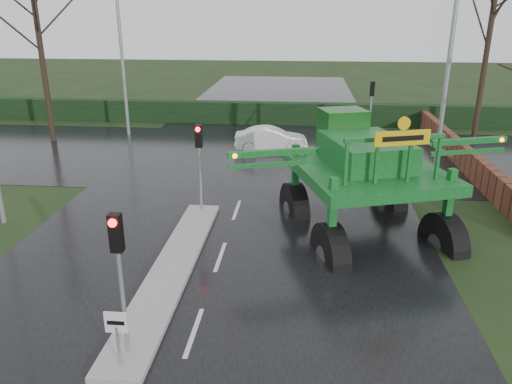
# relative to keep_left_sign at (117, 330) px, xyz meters

# --- Properties ---
(ground) EXTENTS (140.00, 140.00, 0.00)m
(ground) POSITION_rel_keep_left_sign_xyz_m (1.30, 1.50, -1.06)
(ground) COLOR black
(ground) RESTS_ON ground
(road_main) EXTENTS (14.00, 80.00, 0.02)m
(road_main) POSITION_rel_keep_left_sign_xyz_m (1.30, 11.50, -1.05)
(road_main) COLOR black
(road_main) RESTS_ON ground
(road_cross) EXTENTS (80.00, 12.00, 0.02)m
(road_cross) POSITION_rel_keep_left_sign_xyz_m (1.30, 17.50, -1.05)
(road_cross) COLOR black
(road_cross) RESTS_ON ground
(median_island) EXTENTS (1.20, 10.00, 0.16)m
(median_island) POSITION_rel_keep_left_sign_xyz_m (0.00, 4.50, -0.97)
(median_island) COLOR gray
(median_island) RESTS_ON ground
(hedge_row) EXTENTS (44.00, 0.90, 1.50)m
(hedge_row) POSITION_rel_keep_left_sign_xyz_m (1.30, 25.50, -0.31)
(hedge_row) COLOR black
(hedge_row) RESTS_ON ground
(brick_wall) EXTENTS (0.40, 20.00, 1.20)m
(brick_wall) POSITION_rel_keep_left_sign_xyz_m (11.80, 17.50, -0.46)
(brick_wall) COLOR #592D1E
(brick_wall) RESTS_ON ground
(keep_left_sign) EXTENTS (0.50, 0.07, 1.35)m
(keep_left_sign) POSITION_rel_keep_left_sign_xyz_m (0.00, 0.00, 0.00)
(keep_left_sign) COLOR gray
(keep_left_sign) RESTS_ON ground
(traffic_signal_near) EXTENTS (0.26, 0.33, 3.52)m
(traffic_signal_near) POSITION_rel_keep_left_sign_xyz_m (0.00, 0.49, 1.53)
(traffic_signal_near) COLOR gray
(traffic_signal_near) RESTS_ON ground
(traffic_signal_mid) EXTENTS (0.26, 0.33, 3.52)m
(traffic_signal_mid) POSITION_rel_keep_left_sign_xyz_m (0.00, 8.99, 1.53)
(traffic_signal_mid) COLOR gray
(traffic_signal_mid) RESTS_ON ground
(traffic_signal_far) EXTENTS (0.26, 0.33, 3.52)m
(traffic_signal_far) POSITION_rel_keep_left_sign_xyz_m (7.80, 21.51, 1.53)
(traffic_signal_far) COLOR gray
(traffic_signal_far) RESTS_ON ground
(street_light_right) EXTENTS (3.85, 0.30, 10.00)m
(street_light_right) POSITION_rel_keep_left_sign_xyz_m (9.49, 13.50, 4.93)
(street_light_right) COLOR gray
(street_light_right) RESTS_ON ground
(street_light_left_far) EXTENTS (3.85, 0.30, 10.00)m
(street_light_left_far) POSITION_rel_keep_left_sign_xyz_m (-6.89, 21.50, 4.93)
(street_light_left_far) COLOR gray
(street_light_left_far) RESTS_ON ground
(tree_left_far) EXTENTS (7.70, 7.70, 13.26)m
(tree_left_far) POSITION_rel_keep_left_sign_xyz_m (-11.20, 19.50, 6.09)
(tree_left_far) COLOR black
(tree_left_far) RESTS_ON ground
(tree_right_far) EXTENTS (7.00, 7.00, 12.05)m
(tree_right_far) POSITION_rel_keep_left_sign_xyz_m (14.30, 22.50, 5.44)
(tree_right_far) COLOR black
(tree_right_far) RESTS_ON ground
(crop_sprayer) EXTENTS (9.64, 7.38, 5.62)m
(crop_sprayer) POSITION_rel_keep_left_sign_xyz_m (4.72, 6.12, 1.60)
(crop_sprayer) COLOR black
(crop_sprayer) RESTS_ON ground
(white_sedan) EXTENTS (4.11, 1.68, 1.32)m
(white_sedan) POSITION_rel_keep_left_sign_xyz_m (2.06, 18.46, -1.06)
(white_sedan) COLOR white
(white_sedan) RESTS_ON ground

